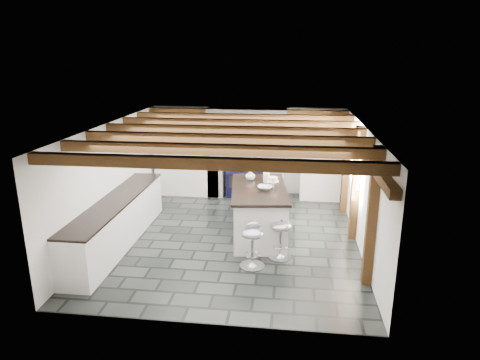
# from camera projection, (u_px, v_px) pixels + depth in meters

# --- Properties ---
(ground) EXTENTS (6.00, 6.00, 0.00)m
(ground) POSITION_uv_depth(u_px,v_px,m) (233.00, 236.00, 8.82)
(ground) COLOR black
(ground) RESTS_ON ground
(room_shell) EXTENTS (6.00, 6.03, 6.00)m
(room_shell) POSITION_uv_depth(u_px,v_px,m) (215.00, 168.00, 9.93)
(room_shell) COLOR white
(room_shell) RESTS_ON ground
(range_cooker) EXTENTS (1.00, 0.63, 0.99)m
(range_cooker) POSITION_uv_depth(u_px,v_px,m) (247.00, 179.00, 11.23)
(range_cooker) COLOR black
(range_cooker) RESTS_ON ground
(kitchen_island) EXTENTS (1.32, 2.20, 1.38)m
(kitchen_island) POSITION_uv_depth(u_px,v_px,m) (259.00, 211.00, 8.74)
(kitchen_island) COLOR white
(kitchen_island) RESTS_ON ground
(bar_stool_near) EXTENTS (0.43, 0.43, 0.80)m
(bar_stool_near) POSITION_uv_depth(u_px,v_px,m) (281.00, 233.00, 7.76)
(bar_stool_near) COLOR silver
(bar_stool_near) RESTS_ON ground
(bar_stool_far) EXTENTS (0.51, 0.51, 0.81)m
(bar_stool_far) POSITION_uv_depth(u_px,v_px,m) (252.00, 240.00, 7.42)
(bar_stool_far) COLOR silver
(bar_stool_far) RESTS_ON ground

